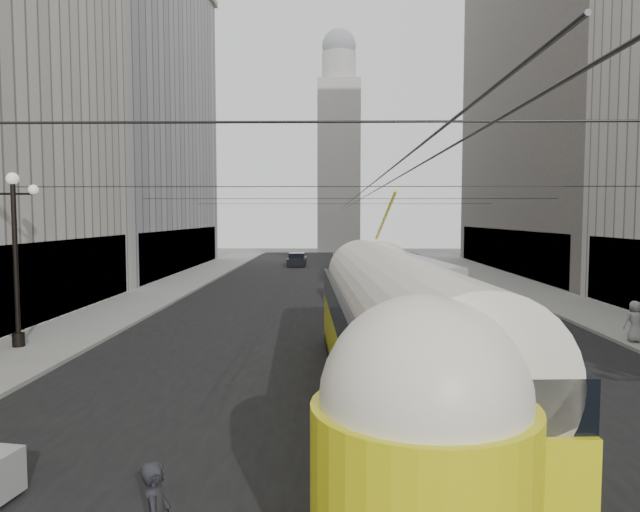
{
  "coord_description": "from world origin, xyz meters",
  "views": [
    {
      "loc": [
        -1.08,
        -2.49,
        4.94
      ],
      "look_at": [
        -1.46,
        16.96,
        3.58
      ],
      "focal_mm": 32.0,
      "sensor_mm": 36.0,
      "label": 1
    }
  ],
  "objects_px": {
    "pedestrian_crossing_b": "(368,511)",
    "pedestrian_sidewalk_right": "(635,321)",
    "streetcar": "(391,330)",
    "city_bus": "(398,286)"
  },
  "relations": [
    {
      "from": "pedestrian_crossing_b",
      "to": "pedestrian_sidewalk_right",
      "type": "bearing_deg",
      "value": 168.0
    },
    {
      "from": "pedestrian_crossing_b",
      "to": "pedestrian_sidewalk_right",
      "type": "distance_m",
      "value": 18.01
    },
    {
      "from": "streetcar",
      "to": "pedestrian_sidewalk_right",
      "type": "xyz_separation_m",
      "value": [
        10.0,
        6.89,
        -1.02
      ]
    },
    {
      "from": "pedestrian_crossing_b",
      "to": "city_bus",
      "type": "bearing_deg",
      "value": -161.86
    },
    {
      "from": "streetcar",
      "to": "pedestrian_crossing_b",
      "type": "height_order",
      "value": "streetcar"
    },
    {
      "from": "streetcar",
      "to": "city_bus",
      "type": "distance_m",
      "value": 11.87
    },
    {
      "from": "streetcar",
      "to": "pedestrian_crossing_b",
      "type": "xyz_separation_m",
      "value": [
        -1.07,
        -7.31,
        -1.01
      ]
    },
    {
      "from": "pedestrian_sidewalk_right",
      "to": "pedestrian_crossing_b",
      "type": "bearing_deg",
      "value": 47.22
    },
    {
      "from": "city_bus",
      "to": "pedestrian_sidewalk_right",
      "type": "xyz_separation_m",
      "value": [
        8.46,
        -4.87,
        -0.73
      ]
    },
    {
      "from": "city_bus",
      "to": "pedestrian_sidewalk_right",
      "type": "distance_m",
      "value": 9.79
    }
  ]
}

